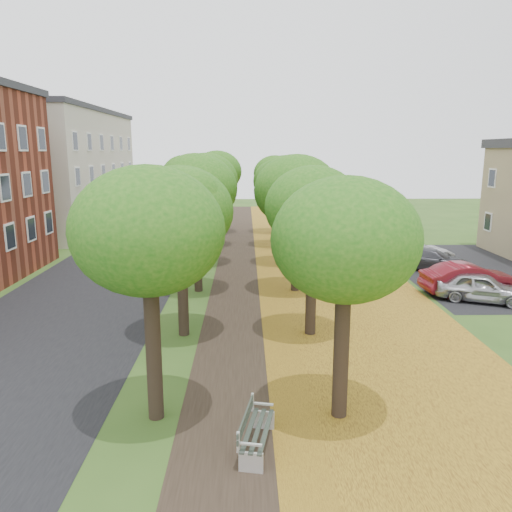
{
  "coord_description": "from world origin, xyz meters",
  "views": [
    {
      "loc": [
        0.16,
        -11.96,
        6.84
      ],
      "look_at": [
        0.59,
        8.53,
        2.5
      ],
      "focal_mm": 35.0,
      "sensor_mm": 36.0,
      "label": 1
    }
  ],
  "objects_px": {
    "car_silver": "(481,287)",
    "car_red": "(470,279)",
    "bench": "(255,430)",
    "car_grey": "(432,259)",
    "car_white": "(418,252)"
  },
  "relations": [
    {
      "from": "car_silver",
      "to": "car_red",
      "type": "height_order",
      "value": "car_red"
    },
    {
      "from": "bench",
      "to": "car_red",
      "type": "xyz_separation_m",
      "value": [
        10.64,
        12.65,
        0.28
      ]
    },
    {
      "from": "car_red",
      "to": "car_grey",
      "type": "relative_size",
      "value": 1.07
    },
    {
      "from": "car_red",
      "to": "car_white",
      "type": "xyz_separation_m",
      "value": [
        0.0,
        7.33,
        -0.13
      ]
    },
    {
      "from": "bench",
      "to": "car_grey",
      "type": "bearing_deg",
      "value": -20.14
    },
    {
      "from": "car_grey",
      "to": "car_white",
      "type": "distance_m",
      "value": 2.32
    },
    {
      "from": "car_white",
      "to": "car_grey",
      "type": "bearing_deg",
      "value": 173.06
    },
    {
      "from": "bench",
      "to": "car_red",
      "type": "relative_size",
      "value": 0.44
    },
    {
      "from": "car_grey",
      "to": "car_white",
      "type": "xyz_separation_m",
      "value": [
        0.0,
        2.32,
        0.0
      ]
    },
    {
      "from": "bench",
      "to": "car_silver",
      "type": "distance_m",
      "value": 15.62
    },
    {
      "from": "car_silver",
      "to": "bench",
      "type": "bearing_deg",
      "value": 160.87
    },
    {
      "from": "car_silver",
      "to": "car_white",
      "type": "distance_m",
      "value": 8.55
    },
    {
      "from": "car_silver",
      "to": "car_white",
      "type": "height_order",
      "value": "car_silver"
    },
    {
      "from": "car_red",
      "to": "car_grey",
      "type": "bearing_deg",
      "value": -3.94
    },
    {
      "from": "car_grey",
      "to": "car_white",
      "type": "height_order",
      "value": "car_white"
    }
  ]
}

